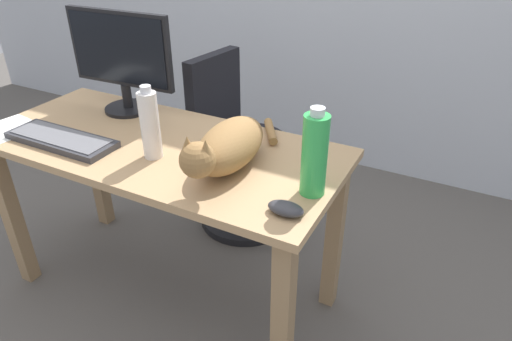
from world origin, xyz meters
name	(u,v)px	position (x,y,z in m)	size (l,w,h in m)	color
ground_plane	(175,288)	(0.00, 0.00, 0.00)	(8.00, 8.00, 0.00)	#59544F
desk	(161,171)	(0.00, 0.00, 0.61)	(1.39, 0.62, 0.73)	tan
office_chair	(237,157)	(-0.02, 0.62, 0.37)	(0.48, 0.48, 0.88)	black
monitor	(121,58)	(-0.31, 0.20, 0.96)	(0.48, 0.20, 0.41)	black
keyboard	(61,139)	(-0.32, -0.16, 0.75)	(0.44, 0.15, 0.03)	#333338
cat	(228,146)	(0.33, -0.04, 0.81)	(0.20, 0.61, 0.20)	olive
computer_mouse	(286,209)	(0.61, -0.19, 0.75)	(0.11, 0.06, 0.04)	#333338
water_bottle	(150,125)	(0.05, -0.09, 0.85)	(0.07, 0.07, 0.26)	silver
spray_bottle	(315,155)	(0.63, -0.05, 0.86)	(0.08, 0.08, 0.28)	green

